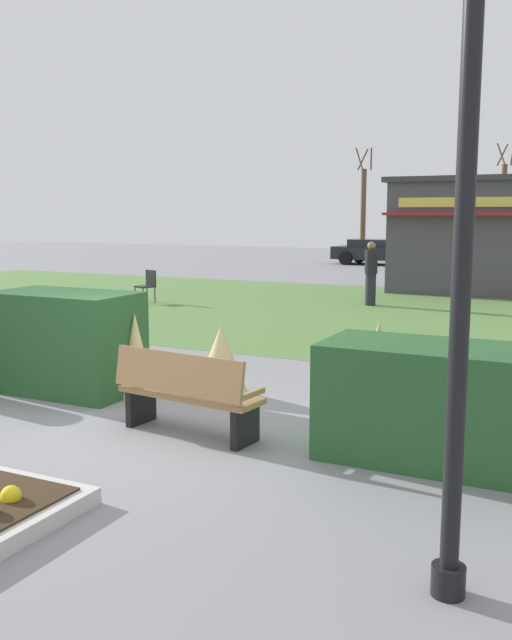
# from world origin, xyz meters

# --- Properties ---
(ground_plane) EXTENTS (80.00, 80.00, 0.00)m
(ground_plane) POSITION_xyz_m (0.00, 0.00, 0.00)
(ground_plane) COLOR gray
(lawn_patch) EXTENTS (36.00, 12.00, 0.01)m
(lawn_patch) POSITION_xyz_m (0.00, 10.28, 0.00)
(lawn_patch) COLOR #5B8442
(lawn_patch) RESTS_ON ground_plane
(park_bench) EXTENTS (1.75, 0.73, 0.95)m
(park_bench) POSITION_xyz_m (0.63, 0.05, 0.48)
(park_bench) COLOR #9E7547
(park_bench) RESTS_ON ground_plane
(hedge_left) EXTENTS (1.99, 1.10, 1.37)m
(hedge_left) POSITION_xyz_m (-1.89, 1.00, 0.69)
(hedge_left) COLOR #28562B
(hedge_left) RESTS_ON ground_plane
(hedge_right) EXTENTS (2.51, 1.10, 1.16)m
(hedge_right) POSITION_xyz_m (3.39, 0.47, 0.58)
(hedge_right) COLOR #28562B
(hedge_right) RESTS_ON ground_plane
(ornamental_grass_behind_left) EXTENTS (0.76, 0.76, 0.96)m
(ornamental_grass_behind_left) POSITION_xyz_m (0.17, 1.68, 0.48)
(ornamental_grass_behind_left) COLOR #D1BC7F
(ornamental_grass_behind_left) RESTS_ON ground_plane
(ornamental_grass_behind_right) EXTENTS (0.64, 0.64, 1.19)m
(ornamental_grass_behind_right) POSITION_xyz_m (2.35, 1.50, 0.60)
(ornamental_grass_behind_right) COLOR #D1BC7F
(ornamental_grass_behind_right) RESTS_ON ground_plane
(ornamental_grass_behind_center) EXTENTS (0.50, 0.50, 1.12)m
(ornamental_grass_behind_center) POSITION_xyz_m (-0.85, 1.18, 0.56)
(ornamental_grass_behind_center) COLOR #D1BC7F
(ornamental_grass_behind_center) RESTS_ON ground_plane
(lamppost_near) EXTENTS (0.36, 0.36, 3.97)m
(lamppost_near) POSITION_xyz_m (3.85, -2.00, 2.51)
(lamppost_near) COLOR black
(lamppost_near) RESTS_ON ground_plane
(cafe_chair_west) EXTENTS (0.57, 0.57, 0.89)m
(cafe_chair_west) POSITION_xyz_m (-6.41, 9.46, 0.53)
(cafe_chair_west) COLOR black
(cafe_chair_west) RESTS_ON ground_plane
(person_strolling) EXTENTS (0.34, 0.34, 1.69)m
(person_strolling) POSITION_xyz_m (-0.78, 11.60, 0.86)
(person_strolling) COLOR #23232D
(person_strolling) RESTS_ON ground_plane
(parked_car_west_slot) EXTENTS (4.28, 2.21, 1.20)m
(parked_car_west_slot) POSITION_xyz_m (-4.83, 26.19, 0.64)
(parked_car_west_slot) COLOR black
(parked_car_west_slot) RESTS_ON ground_plane
(parked_car_center_slot) EXTENTS (4.32, 2.30, 1.20)m
(parked_car_center_slot) POSITION_xyz_m (0.34, 26.19, 0.64)
(parked_car_center_slot) COLOR navy
(parked_car_center_slot) RESTS_ON ground_plane
(tree_left_bg) EXTENTS (0.91, 0.96, 5.98)m
(tree_left_bg) POSITION_xyz_m (-0.03, 32.31, 2.63)
(tree_left_bg) COLOR brown
(tree_left_bg) RESTS_ON ground_plane
(tree_right_bg) EXTENTS (0.91, 0.96, 5.76)m
(tree_right_bg) POSITION_xyz_m (-6.63, 29.47, 2.52)
(tree_right_bg) COLOR brown
(tree_right_bg) RESTS_ON ground_plane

